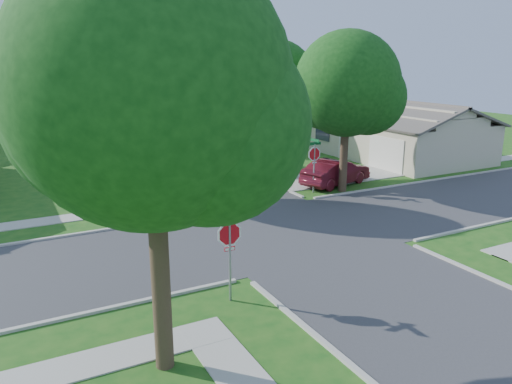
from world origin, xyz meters
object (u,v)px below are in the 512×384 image
object	(u,v)px
tree_sw_corner	(154,102)
house_ne_near	(391,136)
tree_ne_corner	(348,89)
car_curb_west	(70,118)
tree_w_mid	(78,68)
car_driveway	(336,172)
stop_sign_sw	(230,238)
house_ne_far	(273,113)
tree_e_mid	(201,70)
tree_e_far	(154,70)
tree_w_far	(57,76)
tree_e_near	(276,84)
stop_sign_ne	(314,156)
tree_w_near	(116,79)
car_curb_east	(127,125)

from	to	relation	value
tree_sw_corner	house_ne_near	world-z (taller)	tree_sw_corner
tree_ne_corner	car_curb_west	world-z (taller)	tree_ne_corner
tree_w_mid	car_driveway	distance (m)	20.09
stop_sign_sw	house_ne_far	distance (m)	39.55
car_driveway	stop_sign_sw	bearing A→B (deg)	116.06
tree_e_mid	tree_e_far	distance (m)	13.00
tree_ne_corner	car_curb_west	xyz separation A→B (m)	(-9.17, 38.14, -4.98)
car_driveway	car_curb_west	world-z (taller)	car_driveway
tree_e_far	house_ne_near	size ratio (longest dim) A/B	0.64
car_curb_west	house_ne_near	bearing A→B (deg)	116.67
tree_w_far	car_curb_west	distance (m)	9.84
tree_e_near	tree_w_far	bearing A→B (deg)	110.61
stop_sign_ne	tree_e_near	xyz separation A→B (m)	(0.05, 4.31, 3.61)
stop_sign_sw	car_driveway	xyz separation A→B (m)	(11.48, 10.20, -1.26)
tree_w_mid	tree_w_far	xyz separation A→B (m)	(-0.01, 13.00, -0.98)
tree_e_mid	tree_w_near	world-z (taller)	tree_e_mid
tree_w_mid	tree_e_mid	bearing A→B (deg)	-0.00
tree_sw_corner	car_curb_west	bearing A→B (deg)	84.64
tree_e_mid	tree_w_mid	size ratio (longest dim) A/B	0.96
car_curb_west	tree_w_far	bearing A→B (deg)	73.26
house_ne_far	car_driveway	world-z (taller)	house_ne_far
tree_w_near	tree_sw_corner	xyz separation A→B (m)	(-2.79, -16.00, 0.15)
house_ne_far	car_curb_west	world-z (taller)	house_ne_far
tree_w_near	tree_e_far	bearing A→B (deg)	69.40
tree_w_mid	car_curb_west	distance (m)	22.21
stop_sign_sw	tree_w_near	bearing A→B (deg)	89.77
tree_sw_corner	tree_e_mid	bearing A→B (deg)	66.47
tree_sw_corner	stop_sign_sw	bearing A→B (deg)	39.97
stop_sign_sw	car_curb_west	bearing A→B (deg)	87.70
tree_e_mid	tree_e_far	world-z (taller)	tree_e_mid
tree_e_near	tree_e_far	world-z (taller)	tree_e_far
tree_e_near	tree_w_mid	size ratio (longest dim) A/B	0.87
tree_w_mid	house_ne_near	xyz separation A→B (m)	(20.63, -10.01, -4.97)
tree_e_mid	house_ne_near	xyz separation A→B (m)	(11.23, -10.01, -4.74)
car_curb_west	stop_sign_ne	bearing A→B (deg)	97.00
house_ne_far	car_driveway	bearing A→B (deg)	-111.40
tree_e_far	house_ne_near	bearing A→B (deg)	-63.97
stop_sign_sw	car_driveway	world-z (taller)	stop_sign_sw
tree_w_mid	car_curb_east	xyz separation A→B (m)	(5.84, 11.09, -5.68)
stop_sign_ne	tree_w_far	size ratio (longest dim) A/B	0.37
tree_w_mid	tree_ne_corner	size ratio (longest dim) A/B	1.10
tree_e_near	tree_w_mid	bearing A→B (deg)	128.05
house_ne_near	car_curb_west	world-z (taller)	house_ne_near
tree_sw_corner	car_curb_east	distance (m)	40.40
tree_sw_corner	car_curb_west	world-z (taller)	tree_sw_corner
house_ne_near	house_ne_far	distance (m)	18.00
stop_sign_ne	tree_e_mid	xyz separation A→B (m)	(0.06, 16.31, 4.22)
tree_e_far	car_curb_west	xyz separation A→B (m)	(-7.56, 8.34, -5.37)
stop_sign_sw	tree_ne_corner	size ratio (longest dim) A/B	0.34
house_ne_near	car_curb_east	distance (m)	25.78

